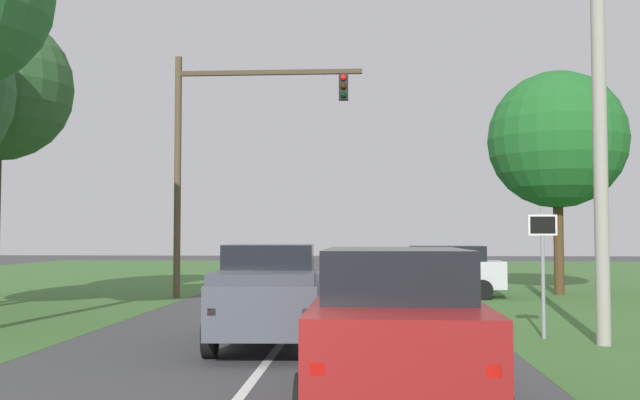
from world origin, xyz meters
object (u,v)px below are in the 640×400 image
object	(u,v)px
pickup_truck_lead	(270,294)
traffic_light	(222,141)
keep_moving_sign	(543,256)
utility_pole_right	(599,100)
red_suv_near	(395,325)
oak_tree_right	(557,140)
crossing_suv_far	(442,270)

from	to	relation	value
pickup_truck_lead	traffic_light	xyz separation A→B (m)	(-3.11, 10.54, 4.44)
keep_moving_sign	utility_pole_right	xyz separation A→B (m)	(0.95, -0.86, 3.14)
red_suv_near	oak_tree_right	size ratio (longest dim) A/B	0.57
keep_moving_sign	oak_tree_right	world-z (taller)	oak_tree_right
pickup_truck_lead	traffic_light	world-z (taller)	traffic_light
pickup_truck_lead	keep_moving_sign	world-z (taller)	keep_moving_sign
red_suv_near	keep_moving_sign	xyz separation A→B (m)	(3.36, 6.34, 0.69)
keep_moving_sign	utility_pole_right	bearing A→B (deg)	-42.20
traffic_light	crossing_suv_far	world-z (taller)	traffic_light
traffic_light	oak_tree_right	distance (m)	12.24
keep_moving_sign	crossing_suv_far	xyz separation A→B (m)	(-1.06, 10.10, -0.79)
keep_moving_sign	crossing_suv_far	bearing A→B (deg)	96.01
traffic_light	utility_pole_right	distance (m)	14.00
keep_moving_sign	oak_tree_right	distance (m)	12.50
red_suv_near	crossing_suv_far	size ratio (longest dim) A/B	1.07
crossing_suv_far	utility_pole_right	world-z (taller)	utility_pole_right
utility_pole_right	pickup_truck_lead	bearing A→B (deg)	-176.13
traffic_light	utility_pole_right	size ratio (longest dim) A/B	0.87
pickup_truck_lead	oak_tree_right	distance (m)	16.21
crossing_suv_far	utility_pole_right	size ratio (longest dim) A/B	0.45
red_suv_near	traffic_light	bearing A→B (deg)	108.99
keep_moving_sign	pickup_truck_lead	bearing A→B (deg)	-166.91
traffic_light	utility_pole_right	world-z (taller)	utility_pole_right
crossing_suv_far	utility_pole_right	xyz separation A→B (m)	(2.01, -10.96, 3.93)
pickup_truck_lead	crossing_suv_far	xyz separation A→B (m)	(4.55, 11.40, -0.06)
red_suv_near	pickup_truck_lead	world-z (taller)	red_suv_near
red_suv_near	utility_pole_right	xyz separation A→B (m)	(4.31, 5.48, 3.83)
pickup_truck_lead	keep_moving_sign	size ratio (longest dim) A/B	1.87
traffic_light	oak_tree_right	bearing A→B (deg)	10.14
pickup_truck_lead	crossing_suv_far	size ratio (longest dim) A/B	1.16
pickup_truck_lead	crossing_suv_far	world-z (taller)	pickup_truck_lead
pickup_truck_lead	utility_pole_right	size ratio (longest dim) A/B	0.52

